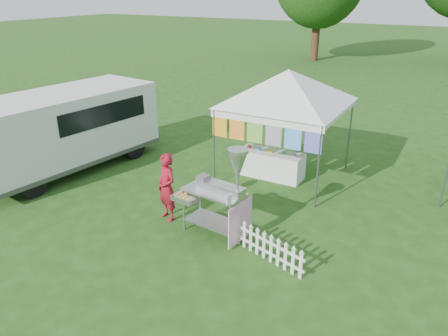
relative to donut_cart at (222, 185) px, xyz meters
The scene contains 7 objects.
ground 1.23m from the donut_cart, 119.91° to the left, with size 120.00×120.00×0.00m, color #1D4714.
canopy_main 4.10m from the donut_cart, 91.75° to the left, with size 4.24×4.24×3.45m.
donut_cart is the anchor object (origin of this frame).
vendor 1.54m from the donut_cart, behind, with size 0.58×0.38×1.59m, color maroon.
cargo_van 5.98m from the donut_cart, 167.81° to the left, with size 2.86×5.64×2.25m.
picket_fence 1.56m from the donut_cart, 15.50° to the right, with size 1.72×0.57×0.56m.
display_table 3.60m from the donut_cart, 96.45° to the left, with size 1.80×0.70×0.73m, color white.
Camera 1 is at (4.13, -7.25, 5.00)m, focal length 35.00 mm.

